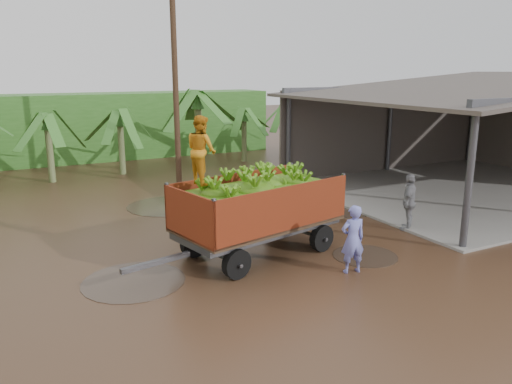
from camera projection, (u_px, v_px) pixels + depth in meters
The scene contains 7 objects.
ground at pixel (233, 239), 14.68m from camera, with size 100.00×100.00×0.00m, color black.
packing_shed at pixel (469, 127), 20.89m from camera, with size 12.78×10.80×4.76m.
hedge_north at pixel (76, 127), 27.14m from camera, with size 22.00×3.00×3.60m, color #2D661E.
banana_trailer at pixel (257, 205), 13.17m from camera, with size 6.26×3.03×3.78m.
man_blue at pixel (353, 239), 12.08m from camera, with size 0.62×0.41×1.71m, color #6E73C9.
man_grey at pixel (409, 202), 15.35m from camera, with size 1.04×0.43×1.77m, color gray.
utility_pole at pixel (175, 82), 20.56m from camera, with size 1.20×0.24×8.62m.
Camera 1 is at (-5.85, -12.66, 4.84)m, focal length 35.00 mm.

